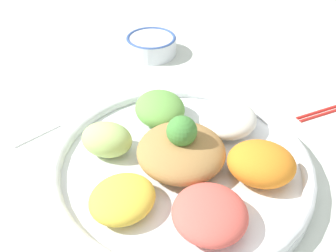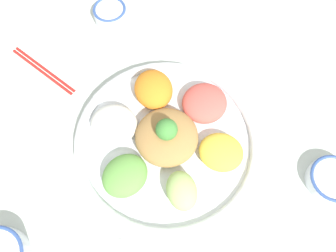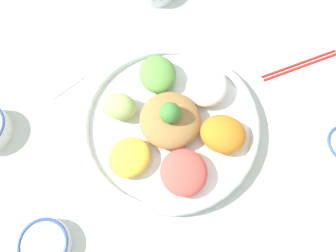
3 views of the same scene
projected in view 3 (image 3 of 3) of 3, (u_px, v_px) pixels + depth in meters
The scene contains 6 objects.
ground_plane at pixel (159, 133), 0.76m from camera, with size 2.40×2.40×0.00m, color silver.
salad_platter at pixel (171, 123), 0.74m from camera, with size 0.41×0.41×0.11m.
sauce_bowl_dark at pixel (45, 244), 0.66m from camera, with size 0.10×0.10×0.03m.
chopsticks_pair_near at pixel (300, 65), 0.82m from camera, with size 0.14×0.18×0.01m.
serving_spoon_main at pixel (54, 96), 0.79m from camera, with size 0.07×0.13×0.01m.
serving_spoon_extra at pixel (95, 43), 0.85m from camera, with size 0.13×0.04×0.01m.
Camera 3 is at (0.15, -0.21, 0.72)m, focal length 35.00 mm.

